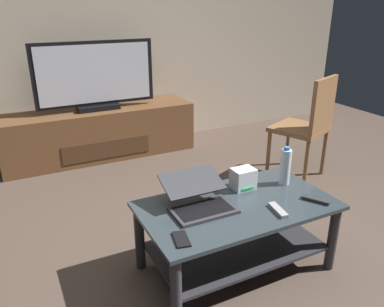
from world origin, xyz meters
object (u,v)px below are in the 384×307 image
object	(u,v)px
media_cabinet	(100,133)
router_box	(243,179)
tv_remote	(278,210)
water_bottle_near	(285,167)
soundbar_remote	(316,200)
coffee_table	(236,225)
laptop	(199,198)
cell_phone	(181,239)
television	(95,77)
dining_chair	(309,123)

from	to	relation	value
media_cabinet	router_box	distance (m)	2.13
tv_remote	water_bottle_near	bearing A→B (deg)	55.58
soundbar_remote	coffee_table	bearing A→B (deg)	126.50
laptop	tv_remote	xyz separation A→B (m)	(0.38, -0.25, -0.05)
media_cabinet	water_bottle_near	bearing A→B (deg)	-72.23
water_bottle_near	cell_phone	xyz separation A→B (m)	(-0.87, -0.27, -0.12)
water_bottle_near	cell_phone	world-z (taller)	water_bottle_near
router_box	tv_remote	xyz separation A→B (m)	(0.01, -0.33, -0.06)
media_cabinet	soundbar_remote	world-z (taller)	media_cabinet
television	tv_remote	bearing A→B (deg)	-79.90
television	dining_chair	world-z (taller)	television
dining_chair	tv_remote	size ratio (longest dim) A/B	6.00
coffee_table	dining_chair	world-z (taller)	dining_chair
laptop	tv_remote	world-z (taller)	laptop
coffee_table	television	size ratio (longest dim) A/B	0.95
coffee_table	soundbar_remote	xyz separation A→B (m)	(0.43, -0.18, 0.15)
coffee_table	media_cabinet	distance (m)	2.25
coffee_table	soundbar_remote	distance (m)	0.49
coffee_table	soundbar_remote	size ratio (longest dim) A/B	7.15
cell_phone	soundbar_remote	bearing A→B (deg)	11.63
soundbar_remote	dining_chair	bearing A→B (deg)	18.79
coffee_table	soundbar_remote	bearing A→B (deg)	-22.66
laptop	water_bottle_near	xyz separation A→B (m)	(0.64, 0.02, 0.07)
coffee_table	dining_chair	distance (m)	1.56
coffee_table	router_box	xyz separation A→B (m)	(0.14, 0.16, 0.21)
laptop	tv_remote	bearing A→B (deg)	-33.55
water_bottle_near	tv_remote	world-z (taller)	water_bottle_near
television	cell_phone	xyz separation A→B (m)	(-0.18, -2.40, -0.39)
tv_remote	soundbar_remote	distance (m)	0.28
coffee_table	router_box	distance (m)	0.30
router_box	water_bottle_near	world-z (taller)	water_bottle_near
television	laptop	world-z (taller)	television
coffee_table	router_box	size ratio (longest dim) A/B	8.02
television	laptop	bearing A→B (deg)	-88.68
media_cabinet	tv_remote	bearing A→B (deg)	-79.98
coffee_table	water_bottle_near	xyz separation A→B (m)	(0.42, 0.09, 0.26)
media_cabinet	laptop	xyz separation A→B (m)	(0.05, -2.16, 0.25)
media_cabinet	dining_chair	size ratio (longest dim) A/B	2.06
router_box	cell_phone	distance (m)	0.69
television	tv_remote	xyz separation A→B (m)	(0.43, -2.39, -0.39)
dining_chair	cell_phone	size ratio (longest dim) A/B	6.86
dining_chair	water_bottle_near	bearing A→B (deg)	-139.91
media_cabinet	tv_remote	xyz separation A→B (m)	(0.43, -2.41, 0.20)
dining_chair	cell_phone	bearing A→B (deg)	-149.87
router_box	cell_phone	xyz separation A→B (m)	(-0.59, -0.34, -0.06)
water_bottle_near	coffee_table	bearing A→B (deg)	-167.48
laptop	soundbar_remote	distance (m)	0.70
coffee_table	laptop	distance (m)	0.30
television	water_bottle_near	distance (m)	2.25
cell_phone	tv_remote	bearing A→B (deg)	12.08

